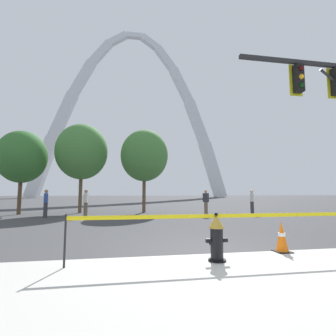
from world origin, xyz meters
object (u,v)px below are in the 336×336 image
pedestrian_walking_left (252,202)px  fire_hydrant (217,238)px  pedestrian_near_trees (46,203)px  traffic_cone_by_hydrant (282,237)px  pedestrian_walking_right (86,203)px  pedestrian_standing_center (206,202)px  monument_arch (133,122)px

pedestrian_walking_left → fire_hydrant: bearing=-121.8°
fire_hydrant → pedestrian_walking_left: pedestrian_walking_left is taller
pedestrian_walking_left → pedestrian_near_trees: 12.48m
traffic_cone_by_hydrant → pedestrian_near_trees: bearing=130.0°
pedestrian_walking_right → pedestrian_near_trees: size_ratio=1.00×
fire_hydrant → pedestrian_near_trees: 12.00m
pedestrian_walking_left → pedestrian_standing_center: (-3.16, -0.24, 0.00)m
fire_hydrant → monument_arch: 73.27m
traffic_cone_by_hydrant → monument_arch: monument_arch is taller
monument_arch → pedestrian_standing_center: 64.07m
fire_hydrant → pedestrian_near_trees: pedestrian_near_trees is taller
pedestrian_standing_center → pedestrian_walking_right: same height
traffic_cone_by_hydrant → monument_arch: 72.87m
monument_arch → pedestrian_near_trees: monument_arch is taller
traffic_cone_by_hydrant → pedestrian_walking_right: size_ratio=0.46×
monument_arch → pedestrian_walking_right: 63.86m
fire_hydrant → pedestrian_standing_center: 10.14m
fire_hydrant → pedestrian_walking_right: (-4.12, 9.97, 0.35)m
traffic_cone_by_hydrant → pedestrian_near_trees: pedestrian_near_trees is taller
pedestrian_walking_right → pedestrian_near_trees: (-2.22, 0.21, 0.00)m
traffic_cone_by_hydrant → pedestrian_walking_left: pedestrian_walking_left is taller
fire_hydrant → monument_arch: (-0.05, 69.77, 22.40)m
pedestrian_walking_left → pedestrian_near_trees: bearing=178.8°
fire_hydrant → pedestrian_standing_center: pedestrian_standing_center is taller
pedestrian_standing_center → pedestrian_near_trees: 9.33m
traffic_cone_by_hydrant → pedestrian_walking_left: size_ratio=0.46×
pedestrian_standing_center → traffic_cone_by_hydrant: bearing=-97.3°
fire_hydrant → pedestrian_standing_center: (2.98, 9.68, 0.35)m
fire_hydrant → traffic_cone_by_hydrant: (1.81, 0.48, -0.11)m
traffic_cone_by_hydrant → pedestrian_near_trees: 12.67m
monument_arch → pedestrian_walking_left: bearing=-84.1°
pedestrian_standing_center → pedestrian_walking_right: size_ratio=1.00×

